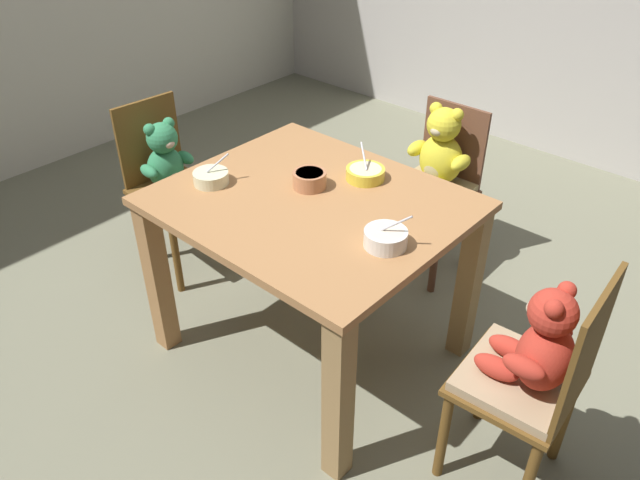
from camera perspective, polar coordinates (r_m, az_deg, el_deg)
The scene contains 9 objects.
ground_plane at distance 2.84m, azimuth -0.68°, elevation -9.87°, with size 5.20×5.20×0.04m.
dining_table at distance 2.44m, azimuth -0.78°, elevation 0.73°, with size 1.10×0.94×0.75m.
teddy_chair_far_center at distance 3.07m, azimuth 10.70°, elevation 6.56°, with size 0.37×0.37×0.86m.
teddy_chair_near_right at distance 2.09m, azimuth 19.12°, elevation -10.53°, with size 0.39×0.41×0.89m.
teddy_chair_near_left at distance 3.14m, azimuth -13.78°, elevation 6.16°, with size 0.42×0.39×0.85m.
porridge_bowl_cream_near_left at distance 2.50m, azimuth -9.95°, elevation 5.68°, with size 0.14×0.14×0.12m.
porridge_bowl_yellow_far_center at distance 2.50m, azimuth 4.17°, elevation 6.11°, with size 0.16×0.16×0.12m.
porridge_bowl_terracotta_center at distance 2.43m, azimuth -0.96°, elevation 5.58°, with size 0.13×0.13×0.06m.
porridge_bowl_white_near_right at distance 2.10m, azimuth 6.03°, elevation 0.19°, with size 0.15×0.15×0.13m.
Camera 1 is at (1.38, -1.49, 1.96)m, focal length 34.96 mm.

